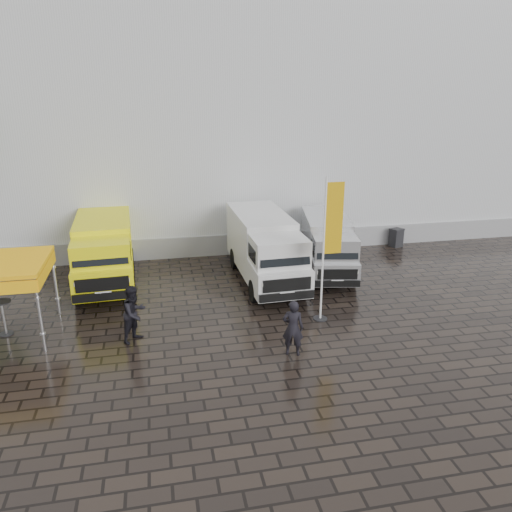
{
  "coord_description": "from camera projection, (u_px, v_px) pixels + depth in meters",
  "views": [
    {
      "loc": [
        -4.63,
        -14.99,
        7.86
      ],
      "look_at": [
        -1.12,
        2.2,
        1.83
      ],
      "focal_mm": 35.0,
      "sensor_mm": 36.0,
      "label": 1
    }
  ],
  "objects": [
    {
      "name": "hall_plinth",
      "position": [
        294.0,
        241.0,
        24.91
      ],
      "size": [
        44.0,
        0.15,
        1.0
      ],
      "primitive_type": "cube",
      "color": "gray",
      "rests_on": "ground"
    },
    {
      "name": "wheelie_bin",
      "position": [
        396.0,
        238.0,
        25.49
      ],
      "size": [
        0.71,
        0.71,
        0.94
      ],
      "primitive_type": "cube",
      "rotation": [
        0.0,
        0.0,
        0.31
      ],
      "color": "black",
      "rests_on": "ground"
    },
    {
      "name": "person_tent",
      "position": [
        134.0,
        314.0,
        15.92
      ],
      "size": [
        1.14,
        1.16,
        1.89
      ],
      "primitive_type": "imported",
      "rotation": [
        0.0,
        0.0,
        0.83
      ],
      "color": "black",
      "rests_on": "ground"
    },
    {
      "name": "van_silver",
      "position": [
        328.0,
        246.0,
        21.79
      ],
      "size": [
        2.83,
        5.7,
        2.36
      ],
      "primitive_type": null,
      "rotation": [
        0.0,
        0.0,
        -0.19
      ],
      "color": "silver",
      "rests_on": "ground"
    },
    {
      "name": "person_front",
      "position": [
        293.0,
        328.0,
        15.09
      ],
      "size": [
        0.75,
        0.61,
        1.79
      ],
      "primitive_type": "imported",
      "rotation": [
        0.0,
        0.0,
        2.83
      ],
      "color": "black",
      "rests_on": "ground"
    },
    {
      "name": "ground",
      "position": [
        300.0,
        324.0,
        17.32
      ],
      "size": [
        120.0,
        120.0,
        0.0
      ],
      "primitive_type": "plane",
      "color": "black",
      "rests_on": "ground"
    },
    {
      "name": "exhibition_hall",
      "position": [
        261.0,
        117.0,
        30.58
      ],
      "size": [
        44.0,
        16.0,
        12.0
      ],
      "primitive_type": "cube",
      "color": "silver",
      "rests_on": "ground"
    },
    {
      "name": "flagpole",
      "position": [
        329.0,
        242.0,
        16.79
      ],
      "size": [
        0.88,
        0.5,
        5.09
      ],
      "color": "black",
      "rests_on": "ground"
    },
    {
      "name": "van_white",
      "position": [
        265.0,
        250.0,
        20.7
      ],
      "size": [
        2.29,
        6.38,
        2.74
      ],
      "primitive_type": null,
      "rotation": [
        0.0,
        0.0,
        0.03
      ],
      "color": "silver",
      "rests_on": "ground"
    },
    {
      "name": "cocktail_table",
      "position": [
        4.0,
        318.0,
        16.41
      ],
      "size": [
        0.6,
        0.6,
        1.19
      ],
      "primitive_type": "cylinder",
      "color": "black",
      "rests_on": "ground"
    },
    {
      "name": "van_yellow",
      "position": [
        105.0,
        254.0,
        20.36
      ],
      "size": [
        2.45,
        5.81,
        2.64
      ],
      "primitive_type": null,
      "rotation": [
        0.0,
        0.0,
        0.05
      ],
      "color": "yellow",
      "rests_on": "ground"
    }
  ]
}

